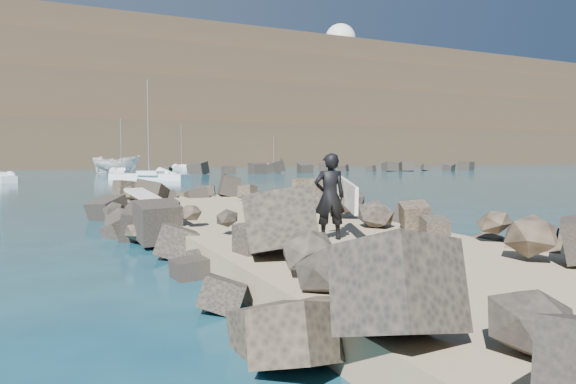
% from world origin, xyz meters
% --- Properties ---
extents(ground, '(800.00, 800.00, 0.00)m').
position_xyz_m(ground, '(0.00, 0.00, 0.00)').
color(ground, '#0F384C').
rests_on(ground, ground).
extents(jetty, '(6.00, 26.00, 0.60)m').
position_xyz_m(jetty, '(0.00, -2.00, 0.30)').
color(jetty, '#8C7759').
rests_on(jetty, ground).
extents(riprap_left, '(2.60, 22.00, 1.00)m').
position_xyz_m(riprap_left, '(-2.90, -1.50, 0.50)').
color(riprap_left, black).
rests_on(riprap_left, ground).
extents(riprap_right, '(2.60, 22.00, 1.00)m').
position_xyz_m(riprap_right, '(2.90, -1.50, 0.50)').
color(riprap_right, black).
rests_on(riprap_right, ground).
extents(breakwater_secondary, '(52.00, 4.00, 1.20)m').
position_xyz_m(breakwater_secondary, '(35.00, 55.00, 0.60)').
color(breakwater_secondary, black).
rests_on(breakwater_secondary, ground).
extents(headland, '(360.00, 140.00, 32.00)m').
position_xyz_m(headland, '(10.00, 160.00, 16.00)').
color(headland, '#2D4919').
rests_on(headland, ground).
extents(surfboard_resting, '(1.39, 2.58, 0.08)m').
position_xyz_m(surfboard_resting, '(-3.05, 2.07, 1.04)').
color(surfboard_resting, silver).
rests_on(surfboard_resting, riprap_left).
extents(boat_imported, '(7.11, 4.46, 2.57)m').
position_xyz_m(boat_imported, '(3.34, 63.59, 1.29)').
color(boat_imported, silver).
rests_on(boat_imported, ground).
extents(surfer_with_board, '(1.34, 2.25, 1.93)m').
position_xyz_m(surfer_with_board, '(-0.13, -3.60, 1.57)').
color(surfer_with_board, black).
rests_on(surfer_with_board, jetty).
extents(radome, '(10.90, 10.90, 17.26)m').
position_xyz_m(radome, '(90.09, 145.82, 42.03)').
color(radome, silver).
rests_on(radome, headland).
extents(sailboat_b, '(2.88, 6.35, 7.58)m').
position_xyz_m(sailboat_b, '(3.13, 56.67, 0.35)').
color(sailboat_b, white).
rests_on(sailboat_b, ground).
extents(sailboat_f, '(2.40, 5.76, 6.94)m').
position_xyz_m(sailboat_f, '(37.81, 85.86, 0.35)').
color(sailboat_f, white).
rests_on(sailboat_f, ground).
extents(sailboat_d, '(1.65, 6.90, 8.30)m').
position_xyz_m(sailboat_d, '(16.79, 80.13, 0.35)').
color(sailboat_d, white).
rests_on(sailboat_d, ground).
extents(sailboat_a, '(3.25, 6.29, 7.55)m').
position_xyz_m(sailboat_a, '(-9.89, 42.42, 0.35)').
color(sailboat_a, white).
rests_on(sailboat_a, ground).
extents(sailboat_c, '(7.54, 7.76, 10.51)m').
position_xyz_m(sailboat_c, '(3.81, 40.75, 0.35)').
color(sailboat_c, white).
rests_on(sailboat_c, ground).
extents(headland_buildings, '(137.50, 30.50, 5.00)m').
position_xyz_m(headland_buildings, '(16.81, 152.19, 33.97)').
color(headland_buildings, white).
rests_on(headland_buildings, headland).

